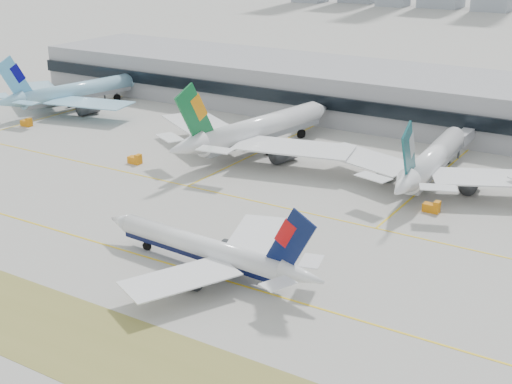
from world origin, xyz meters
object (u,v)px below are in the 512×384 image
Objects in this scene: widebody_korean at (73,93)px; widebody_cathay at (431,162)px; taxiing_airliner at (208,250)px; widebody_eva at (256,131)px; terminal at (420,99)px.

widebody_korean is 126.43m from widebody_cathay.
widebody_cathay is at bearing -101.90° from taxiing_airliner.
widebody_korean is at bearing -30.74° from taxiing_airliner.
widebody_eva is 1.11× the size of widebody_cathay.
widebody_korean reaches higher than terminal.
terminal is at bearing -56.79° from widebody_korean.
widebody_cathay reaches higher than terminal.
widebody_eva is 48.22m from widebody_cathay.
widebody_cathay is (126.13, -8.76, -0.12)m from widebody_korean.
widebody_cathay is at bearing -83.81° from widebody_korean.
widebody_eva is at bearing -86.70° from widebody_korean.
widebody_eva is 59.73m from terminal.
widebody_korean is 78.48m from widebody_eva.
terminal is at bearing -84.47° from taxiing_airliner.
widebody_cathay is 0.21× the size of terminal.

